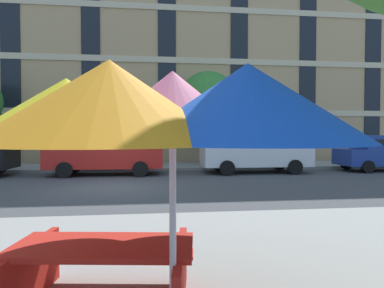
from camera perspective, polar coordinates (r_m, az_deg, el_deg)
name	(u,v)px	position (r m, az deg, el deg)	size (l,w,h in m)	color
ground_plane	(114,187)	(12.11, -13.08, -7.17)	(120.00, 120.00, 0.00)	#424244
sidewalk_far	(128,167)	(18.82, -10.86, -3.77)	(56.00, 3.60, 0.12)	gray
apartment_building	(134,55)	(27.60, -9.75, 14.60)	(45.50, 12.08, 16.00)	tan
pickup_red	(100,152)	(15.78, -15.25, -1.35)	(5.10, 2.12, 2.20)	#B21E19
pickup_white	(250,151)	(16.31, 9.83, -1.22)	(5.10, 2.12, 2.20)	silver
sedan_blue	(381,152)	(19.38, 29.38, -1.17)	(4.40, 1.98, 1.78)	navy
street_tree_middle	(209,107)	(19.36, 2.93, 6.33)	(3.56, 3.56, 5.41)	brown
patio_umbrella	(173,110)	(2.90, -3.30, 5.76)	(3.30, 3.06, 2.42)	silver
picnic_table	(104,271)	(3.75, -14.75, -20.11)	(1.99, 1.75, 0.77)	red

